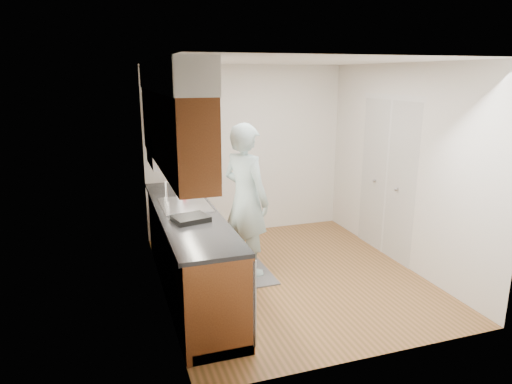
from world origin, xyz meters
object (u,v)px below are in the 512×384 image
at_px(person, 246,190).
at_px(soap_bottle_b, 192,185).
at_px(soap_bottle_c, 183,180).
at_px(steel_can, 188,190).
at_px(dish_rack, 191,219).
at_px(soda_can, 184,193).
at_px(soap_bottle_a, 180,185).

distance_m(person, soap_bottle_b, 0.78).
bearing_deg(person, soap_bottle_b, 14.95).
bearing_deg(soap_bottle_b, person, -46.65).
height_order(soap_bottle_c, steel_can, soap_bottle_c).
height_order(steel_can, dish_rack, steel_can).
relative_size(soap_bottle_c, soda_can, 1.62).
bearing_deg(soap_bottle_b, dish_rack, -101.14).
xyz_separation_m(soap_bottle_a, dish_rack, (-0.05, -0.95, -0.12)).
xyz_separation_m(person, steel_can, (-0.62, 0.36, -0.04)).
distance_m(soap_bottle_a, soda_can, 0.10).
xyz_separation_m(soap_bottle_c, steel_can, (-0.02, -0.43, -0.03)).
bearing_deg(soda_can, person, -23.02).
height_order(soap_bottle_a, soap_bottle_c, soap_bottle_a).
bearing_deg(person, soap_bottle_a, 37.41).
relative_size(soda_can, steel_can, 0.89).
bearing_deg(person, soap_bottle_c, 9.05).
xyz_separation_m(person, soap_bottle_a, (-0.72, 0.32, 0.04)).
relative_size(soap_bottle_c, dish_rack, 0.56).
relative_size(steel_can, dish_rack, 0.39).
bearing_deg(soda_can, dish_rack, -95.57).
distance_m(soda_can, steel_can, 0.09).
xyz_separation_m(soap_bottle_c, soda_can, (-0.08, -0.50, -0.04)).
xyz_separation_m(soap_bottle_b, dish_rack, (-0.24, -1.20, -0.06)).
distance_m(soap_bottle_c, steel_can, 0.43).
relative_size(person, steel_can, 15.68).
bearing_deg(soda_can, steel_can, 49.39).
bearing_deg(steel_can, soap_bottle_c, 87.53).
relative_size(soap_bottle_a, dish_rack, 0.88).
bearing_deg(soda_can, soap_bottle_b, 62.27).
distance_m(person, soap_bottle_c, 1.00).
relative_size(soap_bottle_a, steel_can, 2.25).
bearing_deg(person, dish_rack, 100.78).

